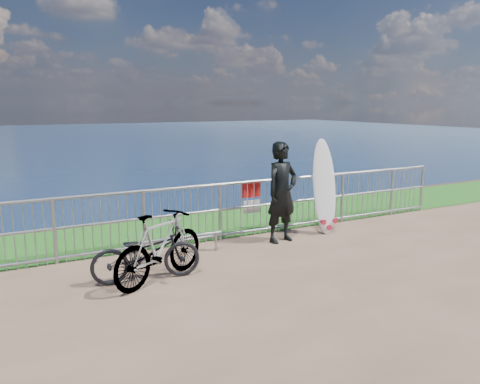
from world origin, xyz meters
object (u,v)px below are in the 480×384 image
surfer (282,192)px  bicycle_far (160,247)px  surfboard (325,190)px  bicycle_near (146,253)px

surfer → bicycle_far: (-2.71, -0.91, -0.43)m
surfboard → surfer: bearing=-173.1°
bicycle_near → bicycle_far: bicycle_far is taller
surfer → surfboard: (1.12, 0.13, -0.07)m
surfer → bicycle_near: 3.04m
bicycle_near → surfer: bearing=-67.7°
bicycle_near → bicycle_far: (0.18, -0.12, 0.11)m
bicycle_far → surfer: bearing=-98.7°
surfer → surfboard: surfboard is taller
bicycle_near → surfboard: bearing=-70.0°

